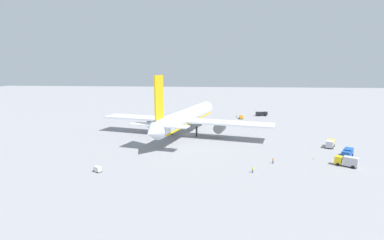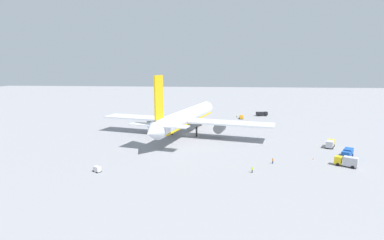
{
  "view_description": "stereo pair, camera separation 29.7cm",
  "coord_description": "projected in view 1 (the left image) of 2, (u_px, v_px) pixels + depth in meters",
  "views": [
    {
      "loc": [
        -123.54,
        -13.75,
        28.11
      ],
      "look_at": [
        -1.49,
        -2.4,
        6.38
      ],
      "focal_mm": 28.28,
      "sensor_mm": 36.0,
      "label": 1
    },
    {
      "loc": [
        -123.51,
        -14.05,
        28.11
      ],
      "look_at": [
        -1.49,
        -2.4,
        6.38
      ],
      "focal_mm": 28.28,
      "sensor_mm": 36.0,
      "label": 2
    }
  ],
  "objects": [
    {
      "name": "service_truck_1",
      "position": [
        261.0,
        114.0,
        174.32
      ],
      "size": [
        3.45,
        6.68,
        2.37
      ],
      "color": "black",
      "rests_on": "ground"
    },
    {
      "name": "ground_worker_2",
      "position": [
        237.0,
        116.0,
        169.38
      ],
      "size": [
        0.47,
        0.47,
        1.72
      ],
      "color": "navy",
      "rests_on": "ground"
    },
    {
      "name": "ground_worker_1",
      "position": [
        273.0,
        161.0,
        88.64
      ],
      "size": [
        0.48,
        0.48,
        1.64
      ],
      "color": "navy",
      "rests_on": "ground"
    },
    {
      "name": "ground_worker_0",
      "position": [
        253.0,
        170.0,
        80.99
      ],
      "size": [
        0.56,
        0.56,
        1.69
      ],
      "color": "#3F3F47",
      "rests_on": "ground"
    },
    {
      "name": "service_truck_2",
      "position": [
        347.0,
        161.0,
        85.84
      ],
      "size": [
        5.02,
        6.2,
        2.98
      ],
      "color": "yellow",
      "rests_on": "ground"
    },
    {
      "name": "airliner",
      "position": [
        186.0,
        118.0,
        124.84
      ],
      "size": [
        68.4,
        71.62,
        25.33
      ],
      "color": "silver",
      "rests_on": "ground"
    },
    {
      "name": "ground_plane",
      "position": [
        187.0,
        134.0,
        127.28
      ],
      "size": [
        600.0,
        600.0,
        0.0
      ],
      "primitive_type": "plane",
      "color": "gray"
    },
    {
      "name": "traffic_cone_0",
      "position": [
        247.0,
        120.0,
        158.8
      ],
      "size": [
        0.36,
        0.36,
        0.55
      ],
      "primitive_type": "cone",
      "color": "orange",
      "rests_on": "ground"
    },
    {
      "name": "baggage_cart_0",
      "position": [
        97.0,
        169.0,
        81.62
      ],
      "size": [
        2.47,
        2.94,
        1.51
      ],
      "color": "gray",
      "rests_on": "ground"
    },
    {
      "name": "service_van",
      "position": [
        241.0,
        117.0,
        164.63
      ],
      "size": [
        4.37,
        2.09,
        1.97
      ],
      "color": "orange",
      "rests_on": "ground"
    },
    {
      "name": "traffic_cone_1",
      "position": [
        313.0,
        159.0,
        92.54
      ],
      "size": [
        0.36,
        0.36,
        0.55
      ],
      "primitive_type": "cone",
      "color": "orange",
      "rests_on": "ground"
    },
    {
      "name": "service_truck_3",
      "position": [
        348.0,
        153.0,
        94.74
      ],
      "size": [
        6.9,
        5.53,
        2.57
      ],
      "color": "#194CA5",
      "rests_on": "ground"
    },
    {
      "name": "service_truck_0",
      "position": [
        330.0,
        143.0,
        106.12
      ],
      "size": [
        5.96,
        4.45,
        2.58
      ],
      "color": "yellow",
      "rests_on": "ground"
    }
  ]
}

